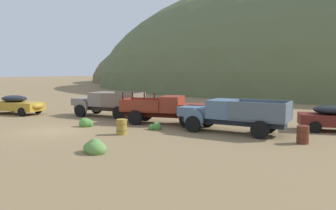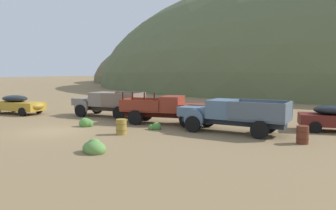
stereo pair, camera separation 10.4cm
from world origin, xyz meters
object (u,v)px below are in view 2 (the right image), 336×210
(truck_primer_gray, at_px, (104,103))
(truck_rust_red, at_px, (171,109))
(truck_chalk_blue, at_px, (225,115))
(oil_drum_spare, at_px, (121,127))
(oil_drum_foreground, at_px, (302,135))
(car_mustard, at_px, (19,104))

(truck_primer_gray, bearing_deg, truck_rust_red, 165.34)
(truck_rust_red, height_order, truck_chalk_blue, truck_rust_red)
(truck_rust_red, distance_m, truck_chalk_blue, 4.25)
(truck_chalk_blue, bearing_deg, truck_primer_gray, -8.87)
(oil_drum_spare, xyz_separation_m, oil_drum_foreground, (9.14, 2.75, 0.01))
(truck_primer_gray, relative_size, oil_drum_spare, 6.74)
(car_mustard, relative_size, oil_drum_foreground, 5.53)
(truck_rust_red, bearing_deg, truck_chalk_blue, -24.60)
(car_mustard, distance_m, truck_rust_red, 13.53)
(car_mustard, bearing_deg, truck_chalk_blue, -4.39)
(truck_primer_gray, height_order, oil_drum_spare, truck_primer_gray)
(truck_rust_red, xyz_separation_m, truck_chalk_blue, (4.18, -0.77, 0.02))
(truck_chalk_blue, xyz_separation_m, oil_drum_spare, (-4.66, -3.83, -0.58))
(truck_rust_red, relative_size, oil_drum_foreground, 6.79)
(car_mustard, height_order, oil_drum_spare, car_mustard)
(oil_drum_foreground, bearing_deg, oil_drum_spare, -163.24)
(truck_rust_red, xyz_separation_m, oil_drum_spare, (-0.48, -4.60, -0.56))
(oil_drum_spare, relative_size, oil_drum_foreground, 0.97)
(car_mustard, distance_m, oil_drum_foreground, 22.03)
(oil_drum_spare, bearing_deg, oil_drum_foreground, 16.76)
(car_mustard, relative_size, truck_primer_gray, 0.84)
(truck_primer_gray, bearing_deg, oil_drum_spare, 130.33)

